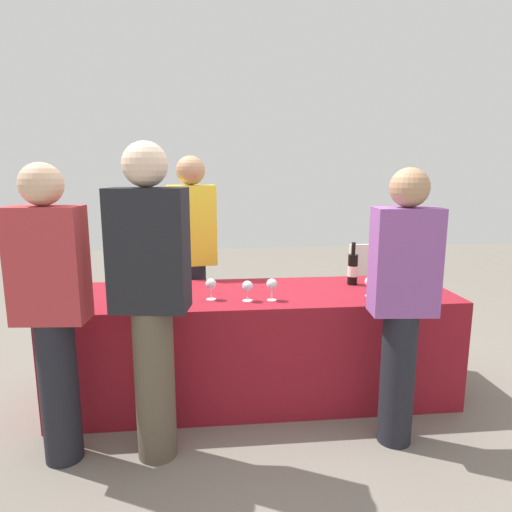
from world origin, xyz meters
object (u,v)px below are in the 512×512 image
Objects in this scene: wine_bottle_3 at (393,267)px; wine_glass_1 at (211,285)px; wine_bottle_1 at (353,269)px; wine_glass_5 at (395,279)px; guest_2 at (402,298)px; wine_bottle_2 at (386,269)px; server_pouring at (193,252)px; wine_glass_3 at (272,285)px; menu_board at (375,292)px; wine_bottle_0 at (133,277)px; wine_glass_4 at (370,283)px; guest_0 at (52,305)px; wine_glass_2 at (247,287)px; wine_glass_0 at (165,283)px; guest_1 at (151,293)px.

wine_glass_1 is at bearing -165.65° from wine_bottle_3.
wine_glass_1 is (-1.02, -0.29, -0.02)m from wine_bottle_1.
guest_2 is at bearing -108.92° from wine_glass_5.
wine_bottle_1 is 2.23× the size of wine_glass_1.
wine_bottle_2 is 0.20m from wine_glass_5.
wine_glass_5 is 1.54m from server_pouring.
wine_glass_3 is 1.66m from menu_board.
wine_bottle_0 is 2.24m from menu_board.
wine_bottle_2 reaches higher than wine_glass_4.
guest_0 is (-0.81, -0.47, 0.03)m from wine_glass_1.
wine_bottle_3 is 1.19m from wine_glass_2.
wine_glass_0 is at bearing 163.43° from guest_2.
wine_glass_2 is 0.88m from server_pouring.
wine_bottle_0 reaches higher than wine_glass_4.
wine_glass_4 is 0.08× the size of guest_0.
guest_0 reaches higher than wine_glass_3.
guest_1 is (-1.66, -0.83, 0.08)m from wine_bottle_3.
wine_bottle_0 is at bearing -176.14° from wine_bottle_3.
wine_glass_3 is 1.08× the size of wine_glass_4.
wine_glass_4 is 1.40m from server_pouring.
wine_glass_2 is at bearing 179.26° from wine_glass_3.
guest_2 is at bearing -88.29° from wine_glass_4.
wine_glass_3 is (0.67, -0.10, -0.00)m from wine_glass_0.
wine_glass_5 is at bearing 1.53° from wine_glass_1.
wine_glass_1 is 1.23m from wine_glass_5.
wine_glass_3 is at bearing -177.21° from wine_glass_4.
server_pouring is at bearing 159.79° from wine_bottle_2.
server_pouring reaches higher than wine_bottle_0.
guest_2 is 1.71m from menu_board.
menu_board is at bearing 36.07° from wine_glass_1.
guest_1 is (-1.54, -0.52, 0.09)m from wine_glass_5.
guest_0 is (-1.20, -0.41, 0.03)m from wine_glass_3.
guest_1 is (-0.54, -0.43, 0.10)m from wine_glass_2.
wine_glass_2 is (0.75, -0.27, -0.02)m from wine_bottle_0.
wine_glass_5 is at bearing -104.49° from menu_board.
wine_bottle_0 reaches higher than wine_glass_1.
wine_bottle_1 is 0.78m from guest_2.
wine_glass_0 is at bearing 177.24° from wine_glass_4.
wine_bottle_1 reaches higher than menu_board.
guest_0 is (-1.83, -0.75, 0.02)m from wine_bottle_1.
guest_2 reaches higher than wine_bottle_0.
wine_glass_2 is 1.12m from guest_0.
wine_bottle_1 is 0.86m from wine_glass_2.
wine_bottle_1 is at bearing -169.93° from wine_bottle_3.
wine_glass_2 is at bearing -177.89° from wine_glass_4.
wine_glass_5 is (0.21, -0.25, -0.02)m from wine_bottle_1.
wine_bottle_2 is at bearing 6.97° from wine_glass_0.
wine_glass_0 is 0.09× the size of server_pouring.
menu_board is at bearing 38.39° from guest_0.
guest_0 is 0.94× the size of guest_1.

